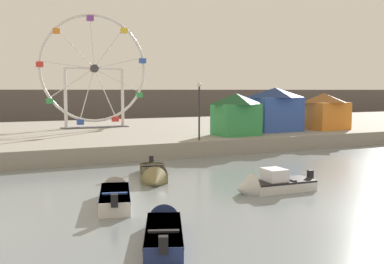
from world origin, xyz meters
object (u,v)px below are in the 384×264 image
at_px(motorboat_pale_grey, 269,185).
at_px(motorboat_olive_wood, 154,175).
at_px(motorboat_navy_blue, 164,228).
at_px(carnival_booth_green_kiosk, 236,114).
at_px(carnival_booth_blue_tent, 275,109).
at_px(motorboat_white_red_stripe, 115,194).
at_px(carnival_booth_orange_canopy, 323,110).
at_px(ferris_wheel_white_frame, 94,71).
at_px(promenade_lamp_near, 199,102).

distance_m(motorboat_pale_grey, motorboat_olive_wood, 5.75).
distance_m(motorboat_navy_blue, carnival_booth_green_kiosk, 20.53).
xyz_separation_m(motorboat_navy_blue, carnival_booth_blue_tent, (16.87, 17.82, 2.60)).
height_order(motorboat_pale_grey, motorboat_white_red_stripe, motorboat_pale_grey).
height_order(motorboat_navy_blue, motorboat_olive_wood, motorboat_olive_wood).
distance_m(motorboat_pale_grey, carnival_booth_orange_canopy, 21.19).
bearing_deg(motorboat_navy_blue, carnival_booth_orange_canopy, -28.82).
xyz_separation_m(motorboat_white_red_stripe, carnival_booth_blue_tent, (17.03, 13.09, 2.55)).
distance_m(ferris_wheel_white_frame, carnival_booth_orange_canopy, 20.23).
height_order(motorboat_pale_grey, motorboat_navy_blue, motorboat_pale_grey).
relative_size(motorboat_white_red_stripe, promenade_lamp_near, 1.20).
distance_m(motorboat_navy_blue, carnival_booth_orange_canopy, 28.17).
relative_size(motorboat_pale_grey, motorboat_navy_blue, 0.90).
bearing_deg(ferris_wheel_white_frame, motorboat_pale_grey, -85.93).
bearing_deg(motorboat_white_red_stripe, motorboat_pale_grey, -84.89).
relative_size(motorboat_white_red_stripe, ferris_wheel_white_frame, 0.46).
height_order(motorboat_navy_blue, carnival_booth_orange_canopy, carnival_booth_orange_canopy).
distance_m(ferris_wheel_white_frame, carnival_booth_green_kiosk, 14.18).
xyz_separation_m(motorboat_navy_blue, ferris_wheel_white_frame, (4.53, 27.66, 5.78)).
xyz_separation_m(motorboat_pale_grey, motorboat_navy_blue, (-6.25, -3.49, -0.07)).
relative_size(carnival_booth_green_kiosk, promenade_lamp_near, 0.87).
distance_m(motorboat_pale_grey, carnival_booth_green_kiosk, 14.33).
bearing_deg(motorboat_pale_grey, promenade_lamp_near, -98.10).
height_order(motorboat_olive_wood, carnival_booth_orange_canopy, carnival_booth_orange_canopy).
bearing_deg(carnival_booth_orange_canopy, carnival_booth_blue_tent, 174.64).
distance_m(ferris_wheel_white_frame, promenade_lamp_near, 13.85).
bearing_deg(ferris_wheel_white_frame, motorboat_olive_wood, -95.37).
distance_m(motorboat_white_red_stripe, carnival_booth_green_kiosk, 17.14).
bearing_deg(motorboat_olive_wood, carnival_booth_green_kiosk, 148.83).
xyz_separation_m(motorboat_pale_grey, motorboat_olive_wood, (-3.57, 4.51, -0.06)).
distance_m(ferris_wheel_white_frame, carnival_booth_blue_tent, 16.10).
distance_m(motorboat_olive_wood, ferris_wheel_white_frame, 20.58).
bearing_deg(carnival_booth_green_kiosk, carnival_booth_blue_tent, 17.86).
bearing_deg(motorboat_pale_grey, motorboat_white_red_stripe, -8.06).
xyz_separation_m(motorboat_olive_wood, carnival_booth_orange_canopy, (19.12, 9.70, 2.37)).
xyz_separation_m(motorboat_white_red_stripe, promenade_lamp_near, (8.57, 9.87, 3.25)).
bearing_deg(motorboat_olive_wood, carnival_booth_orange_canopy, 134.92).
bearing_deg(carnival_booth_orange_canopy, ferris_wheel_white_frame, 146.17).
xyz_separation_m(motorboat_white_red_stripe, carnival_booth_orange_canopy, (21.96, 12.96, 2.33)).
height_order(motorboat_pale_grey, motorboat_olive_wood, motorboat_pale_grey).
distance_m(motorboat_pale_grey, carnival_booth_blue_tent, 18.02).
bearing_deg(motorboat_white_red_stripe, carnival_booth_orange_canopy, -43.36).
bearing_deg(promenade_lamp_near, carnival_booth_orange_canopy, 13.01).
bearing_deg(motorboat_white_red_stripe, ferris_wheel_white_frame, 4.54).
relative_size(ferris_wheel_white_frame, carnival_booth_blue_tent, 2.19).
bearing_deg(carnival_booth_green_kiosk, motorboat_navy_blue, -127.68).
relative_size(motorboat_navy_blue, carnival_booth_blue_tent, 0.94).
xyz_separation_m(motorboat_white_red_stripe, motorboat_olive_wood, (2.84, 3.26, -0.04)).
xyz_separation_m(carnival_booth_orange_canopy, carnival_booth_green_kiosk, (-9.52, -1.41, 0.01)).
xyz_separation_m(motorboat_olive_wood, ferris_wheel_white_frame, (1.85, 19.67, 5.77)).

